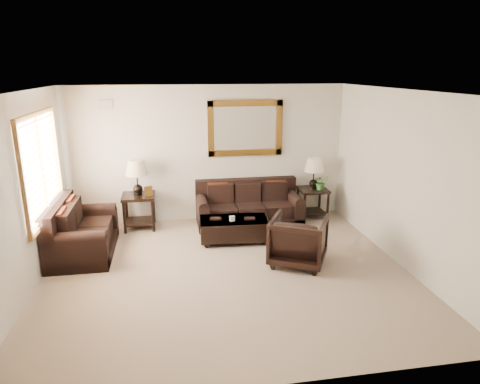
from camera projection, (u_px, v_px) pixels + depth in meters
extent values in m
cube|color=#86725C|center=(226.00, 272.00, 6.54)|extent=(5.50, 5.00, 0.01)
cube|color=white|center=(224.00, 91.00, 5.79)|extent=(5.50, 5.00, 0.01)
cube|color=beige|center=(208.00, 154.00, 8.53)|extent=(5.50, 0.01, 2.70)
cube|color=beige|center=(263.00, 261.00, 3.80)|extent=(5.50, 0.01, 2.70)
cube|color=beige|center=(22.00, 196.00, 5.72)|extent=(0.01, 5.00, 2.70)
cube|color=beige|center=(401.00, 179.00, 6.61)|extent=(0.01, 5.00, 2.70)
cube|color=white|center=(40.00, 167.00, 6.52)|extent=(0.01, 1.80, 1.50)
cube|color=brown|center=(35.00, 115.00, 6.31)|extent=(0.06, 1.96, 0.08)
cube|color=brown|center=(49.00, 216.00, 6.75)|extent=(0.06, 1.96, 0.08)
cube|color=brown|center=(23.00, 182.00, 5.64)|extent=(0.06, 0.08, 1.50)
cube|color=brown|center=(57.00, 155.00, 7.42)|extent=(0.06, 0.08, 1.50)
cube|color=brown|center=(42.00, 167.00, 6.53)|extent=(0.05, 0.05, 1.50)
cube|color=#432B0D|center=(245.00, 128.00, 8.48)|extent=(1.50, 0.06, 1.10)
cube|color=white|center=(245.00, 128.00, 8.50)|extent=(1.26, 0.01, 0.86)
cube|color=#999999|center=(105.00, 105.00, 7.93)|extent=(0.25, 0.02, 0.18)
cube|color=black|center=(249.00, 219.00, 8.57)|extent=(2.06, 0.89, 0.17)
cube|color=black|center=(246.00, 189.00, 8.74)|extent=(2.06, 0.21, 0.42)
cube|color=black|center=(222.00, 211.00, 8.40)|extent=(0.53, 0.73, 0.25)
cube|color=black|center=(249.00, 210.00, 8.49)|extent=(0.53, 0.73, 0.25)
cube|color=black|center=(276.00, 208.00, 8.58)|extent=(0.53, 0.73, 0.25)
cube|color=black|center=(203.00, 214.00, 8.37)|extent=(0.21, 0.89, 0.50)
cylinder|color=black|center=(202.00, 202.00, 8.30)|extent=(0.21, 0.87, 0.21)
cube|color=black|center=(294.00, 209.00, 8.67)|extent=(0.21, 0.89, 0.50)
cylinder|color=black|center=(294.00, 197.00, 8.60)|extent=(0.21, 0.87, 0.21)
cube|color=maroon|center=(218.00, 192.00, 8.48)|extent=(0.39, 0.17, 0.40)
cube|color=maroon|center=(276.00, 190.00, 8.67)|extent=(0.39, 0.17, 0.40)
cube|color=black|center=(85.00, 248.00, 7.19)|extent=(0.96, 1.62, 0.18)
cube|color=black|center=(57.00, 216.00, 6.96)|extent=(0.22, 1.62, 0.45)
cube|color=black|center=(81.00, 242.00, 6.85)|extent=(0.79, 0.56, 0.27)
cube|color=black|center=(88.00, 229.00, 7.41)|extent=(0.79, 0.56, 0.27)
cube|color=black|center=(76.00, 255.00, 6.48)|extent=(0.96, 0.22, 0.54)
cylinder|color=black|center=(74.00, 239.00, 6.41)|extent=(0.94, 0.22, 0.22)
cube|color=black|center=(90.00, 224.00, 7.80)|extent=(0.96, 0.22, 0.54)
cylinder|color=black|center=(89.00, 210.00, 7.72)|extent=(0.94, 0.22, 0.22)
cube|color=maroon|center=(65.00, 223.00, 6.67)|extent=(0.19, 0.42, 0.44)
cube|color=maroon|center=(74.00, 209.00, 7.32)|extent=(0.19, 0.42, 0.44)
cube|color=black|center=(138.00, 196.00, 8.18)|extent=(0.61, 0.61, 0.06)
cube|color=black|center=(140.00, 221.00, 8.32)|extent=(0.52, 0.52, 0.03)
cylinder|color=black|center=(124.00, 218.00, 7.98)|extent=(0.06, 0.06, 0.61)
cylinder|color=black|center=(153.00, 216.00, 8.07)|extent=(0.06, 0.06, 0.61)
cylinder|color=black|center=(127.00, 209.00, 8.48)|extent=(0.06, 0.06, 0.61)
cylinder|color=black|center=(154.00, 208.00, 8.56)|extent=(0.06, 0.06, 0.61)
sphere|color=black|center=(138.00, 189.00, 8.14)|extent=(0.19, 0.19, 0.19)
cylinder|color=black|center=(137.00, 179.00, 8.08)|extent=(0.03, 0.03, 0.40)
cone|color=#C9B186|center=(136.00, 167.00, 8.02)|extent=(0.42, 0.42, 0.29)
cube|color=#432B0D|center=(149.00, 191.00, 8.07)|extent=(0.17, 0.11, 0.19)
cube|color=black|center=(313.00, 190.00, 8.78)|extent=(0.57, 0.57, 0.05)
cube|color=black|center=(312.00, 211.00, 8.91)|extent=(0.49, 0.49, 0.03)
cylinder|color=black|center=(305.00, 208.00, 8.60)|extent=(0.05, 0.05, 0.57)
cylinder|color=black|center=(328.00, 207.00, 8.67)|extent=(0.05, 0.05, 0.57)
cylinder|color=black|center=(297.00, 201.00, 9.06)|extent=(0.05, 0.05, 0.57)
cylinder|color=black|center=(319.00, 200.00, 9.14)|extent=(0.05, 0.05, 0.57)
sphere|color=black|center=(313.00, 184.00, 8.74)|extent=(0.18, 0.18, 0.18)
cylinder|color=black|center=(314.00, 175.00, 8.69)|extent=(0.02, 0.02, 0.37)
cone|color=#C9B186|center=(314.00, 165.00, 8.63)|extent=(0.39, 0.39, 0.27)
sphere|color=black|center=(207.00, 245.00, 7.41)|extent=(0.11, 0.11, 0.11)
sphere|color=black|center=(264.00, 241.00, 7.58)|extent=(0.11, 0.11, 0.11)
sphere|color=black|center=(205.00, 235.00, 7.85)|extent=(0.11, 0.11, 0.11)
sphere|color=black|center=(259.00, 232.00, 8.01)|extent=(0.11, 0.11, 0.11)
cube|color=black|center=(234.00, 228.00, 7.66)|extent=(1.23, 0.71, 0.34)
cube|color=black|center=(234.00, 220.00, 7.61)|extent=(1.26, 0.73, 0.04)
cube|color=black|center=(216.00, 219.00, 7.60)|extent=(0.21, 0.15, 0.03)
cube|color=black|center=(250.00, 219.00, 7.61)|extent=(0.19, 0.14, 0.02)
cube|color=white|center=(232.00, 219.00, 7.50)|extent=(0.09, 0.07, 0.09)
imported|color=black|center=(299.00, 238.00, 6.72)|extent=(1.10, 1.08, 0.85)
imported|color=#2A6121|center=(321.00, 184.00, 8.66)|extent=(0.31, 0.34, 0.25)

